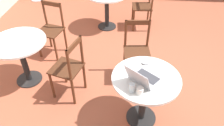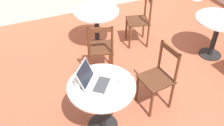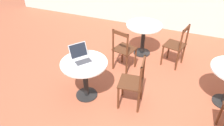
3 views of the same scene
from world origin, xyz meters
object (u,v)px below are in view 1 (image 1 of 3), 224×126
(cafe_table_far, at_px, (20,51))
(chair_far_front, at_px, (69,69))
(mouse, at_px, (146,63))
(mug, at_px, (140,91))
(chair_mid_front, at_px, (144,7))
(drinking_glass, at_px, (132,87))
(laptop, at_px, (143,78))
(cafe_table_near, at_px, (145,88))
(chair_far_right, at_px, (51,30))
(cafe_table_mid, at_px, (107,2))
(chair_near_right, at_px, (137,52))

(cafe_table_far, height_order, chair_far_front, chair_far_front)
(cafe_table_far, distance_m, mouse, 1.77)
(chair_far_front, distance_m, mug, 1.13)
(chair_mid_front, relative_size, drinking_glass, 9.62)
(chair_mid_front, xyz_separation_m, chair_far_front, (-2.01, 1.04, 0.00))
(laptop, xyz_separation_m, mouse, (0.30, -0.04, -0.03))
(chair_far_front, bearing_deg, cafe_table_near, -109.59)
(chair_far_right, distance_m, mug, 2.15)
(mug, relative_size, drinking_glass, 1.13)
(cafe_table_near, bearing_deg, chair_far_front, 70.41)
(cafe_table_far, distance_m, chair_far_front, 0.78)
(chair_mid_front, xyz_separation_m, mug, (-2.60, 0.13, 0.30))
(cafe_table_mid, height_order, chair_near_right, chair_near_right)
(chair_far_right, bearing_deg, cafe_table_near, -130.61)
(cafe_table_near, xyz_separation_m, cafe_table_mid, (2.30, 0.70, 0.00))
(chair_far_right, distance_m, mouse, 1.89)
(chair_near_right, relative_size, drinking_glass, 9.62)
(chair_mid_front, relative_size, chair_far_right, 1.00)
(cafe_table_mid, bearing_deg, drinking_glass, -167.92)
(cafe_table_near, relative_size, mug, 7.21)
(chair_far_front, relative_size, mug, 8.53)
(cafe_table_far, height_order, laptop, laptop)
(cafe_table_far, bearing_deg, chair_near_right, -81.13)
(chair_mid_front, distance_m, mug, 2.62)
(cafe_table_mid, relative_size, laptop, 1.70)
(cafe_table_near, bearing_deg, mug, 162.79)
(chair_mid_front, bearing_deg, cafe_table_far, 135.15)
(mouse, xyz_separation_m, drinking_glass, (-0.45, 0.16, 0.03))
(laptop, bearing_deg, drinking_glass, 142.05)
(chair_near_right, xyz_separation_m, laptop, (-0.88, -0.05, 0.31))
(cafe_table_far, relative_size, mouse, 7.74)
(chair_near_right, bearing_deg, mouse, -171.44)
(cafe_table_far, height_order, chair_near_right, chair_near_right)
(cafe_table_far, distance_m, laptop, 1.82)
(chair_near_right, xyz_separation_m, mug, (-1.07, -0.01, 0.30))
(chair_mid_front, distance_m, chair_far_right, 1.90)
(cafe_table_mid, distance_m, chair_far_front, 1.98)
(chair_far_right, bearing_deg, mug, -136.87)
(chair_far_front, bearing_deg, chair_far_right, 29.41)
(cafe_table_near, xyz_separation_m, laptop, (-0.06, 0.04, 0.21))
(cafe_table_mid, height_order, mug, mug)
(cafe_table_far, xyz_separation_m, mug, (-0.81, -1.66, 0.20))
(cafe_table_near, bearing_deg, chair_far_right, 49.39)
(chair_far_right, relative_size, mug, 8.53)
(chair_far_front, bearing_deg, mouse, -96.76)
(chair_far_front, height_order, mug, chair_far_front)
(chair_mid_front, xyz_separation_m, chair_far_right, (-1.05, 1.58, 0.00))
(cafe_table_far, bearing_deg, drinking_glass, -116.38)
(cafe_table_near, relative_size, chair_far_front, 0.85)
(chair_near_right, distance_m, mug, 1.11)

